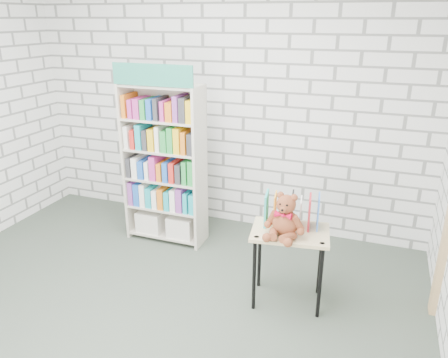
% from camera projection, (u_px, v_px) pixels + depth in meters
% --- Properties ---
extents(ground, '(4.50, 4.50, 0.00)m').
position_uv_depth(ground, '(137.00, 321.00, 3.49)').
color(ground, '#3C463B').
rests_on(ground, ground).
extents(room_shell, '(4.52, 4.02, 2.81)m').
position_uv_depth(room_shell, '(118.00, 98.00, 2.87)').
color(room_shell, silver).
rests_on(room_shell, ground).
extents(bookshelf, '(0.84, 0.32, 1.88)m').
position_uv_depth(bookshelf, '(165.00, 163.00, 4.52)').
color(bookshelf, beige).
rests_on(bookshelf, ground).
extents(display_table, '(0.67, 0.51, 0.67)m').
position_uv_depth(display_table, '(290.00, 241.00, 3.54)').
color(display_table, tan).
rests_on(display_table, ground).
extents(table_books, '(0.45, 0.25, 0.26)m').
position_uv_depth(table_books, '(292.00, 211.00, 3.56)').
color(table_books, '#28AEA9').
rests_on(table_books, display_table).
extents(teddy_bear, '(0.33, 0.31, 0.35)m').
position_uv_depth(teddy_bear, '(285.00, 220.00, 3.38)').
color(teddy_bear, brown).
rests_on(teddy_bear, display_table).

